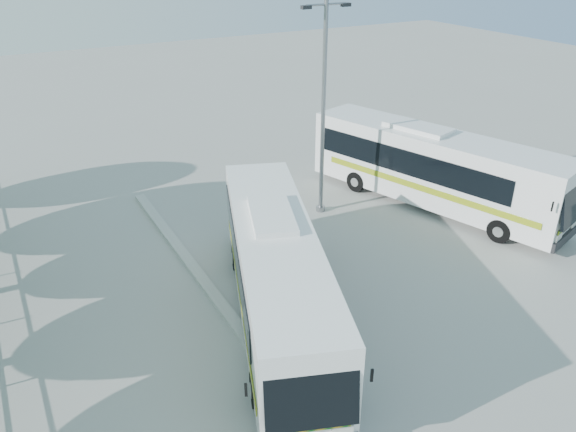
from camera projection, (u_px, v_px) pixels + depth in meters
ground at (291, 294)px, 18.61m from camera, size 100.00×100.00×0.00m
kerb_divider at (204, 281)px, 19.15m from camera, size 0.40×16.00×0.15m
coach_main at (276, 272)px, 16.72m from camera, size 5.74×11.07×3.05m
coach_adjacent at (434, 167)px, 24.00m from camera, size 5.62×11.84×3.24m
lamppost at (324, 102)px, 22.14m from camera, size 2.10×0.21×8.62m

